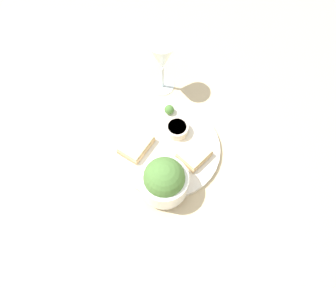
% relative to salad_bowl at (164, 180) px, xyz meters
% --- Properties ---
extents(ground_plane, '(4.00, 4.00, 0.00)m').
position_rel_salad_bowl_xyz_m(ground_plane, '(-0.04, -0.10, -0.06)').
color(ground_plane, '#C6B289').
extents(dinner_plate, '(0.28, 0.28, 0.01)m').
position_rel_salad_bowl_xyz_m(dinner_plate, '(-0.04, -0.10, -0.06)').
color(dinner_plate, silver).
rests_on(dinner_plate, ground_plane).
extents(salad_bowl, '(0.12, 0.12, 0.11)m').
position_rel_salad_bowl_xyz_m(salad_bowl, '(0.00, 0.00, 0.00)').
color(salad_bowl, white).
rests_on(salad_bowl, dinner_plate).
extents(sauce_ramekin, '(0.06, 0.06, 0.03)m').
position_rel_salad_bowl_xyz_m(sauce_ramekin, '(-0.08, -0.14, -0.03)').
color(sauce_ramekin, beige).
rests_on(sauce_ramekin, dinner_plate).
extents(cheese_toast_near, '(0.11, 0.11, 0.03)m').
position_rel_salad_bowl_xyz_m(cheese_toast_near, '(0.04, -0.13, -0.04)').
color(cheese_toast_near, tan).
rests_on(cheese_toast_near, dinner_plate).
extents(cheese_toast_far, '(0.10, 0.09, 0.03)m').
position_rel_salad_bowl_xyz_m(cheese_toast_far, '(-0.10, -0.06, -0.04)').
color(cheese_toast_far, tan).
rests_on(cheese_toast_far, dinner_plate).
extents(wine_glass, '(0.08, 0.08, 0.18)m').
position_rel_salad_bowl_xyz_m(wine_glass, '(-0.10, -0.31, 0.06)').
color(wine_glass, silver).
rests_on(wine_glass, ground_plane).
extents(garnish, '(0.03, 0.03, 0.03)m').
position_rel_salad_bowl_xyz_m(garnish, '(-0.08, -0.21, -0.04)').
color(garnish, '#477533').
rests_on(garnish, dinner_plate).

